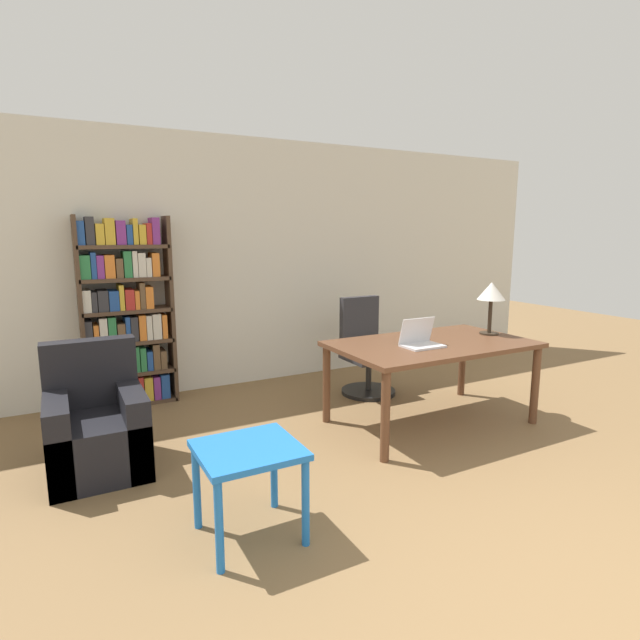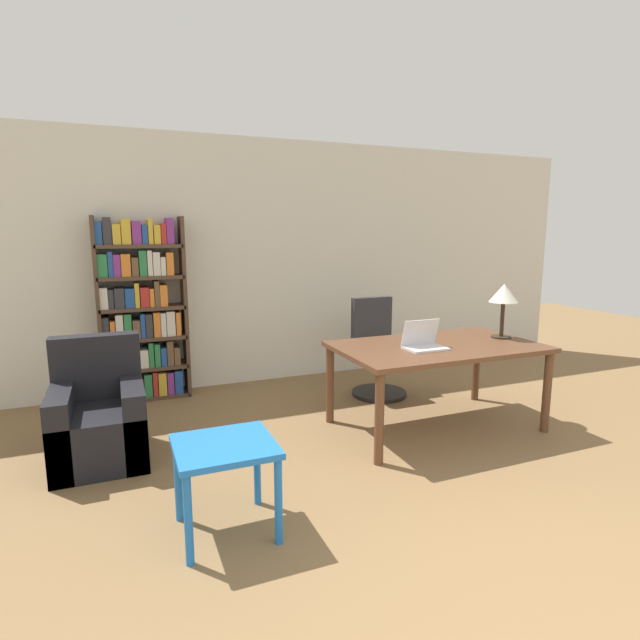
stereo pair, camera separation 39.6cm
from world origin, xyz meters
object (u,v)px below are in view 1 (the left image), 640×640
desk (432,351)px  office_chair (365,352)px  armchair (97,430)px  bookshelf (125,316)px  table_lamp (491,294)px  side_table_blue (249,462)px  laptop (420,340)px

desk → office_chair: 1.04m
desk → armchair: (-2.71, 0.43, -0.37)m
bookshelf → office_chair: bearing=-18.6°
table_lamp → side_table_blue: 2.95m
laptop → desk: bearing=21.7°
desk → armchair: size_ratio=1.92×
table_lamp → armchair: table_lamp is taller
table_lamp → office_chair: 1.42m
armchair → side_table_blue: bearing=-62.1°
table_lamp → bookshelf: bookshelf is taller
laptop → side_table_blue: size_ratio=0.61×
desk → side_table_blue: bearing=-156.9°
laptop → office_chair: office_chair is taller
desk → laptop: (-0.20, -0.08, 0.13)m
desk → office_chair: (-0.03, 1.02, -0.23)m
laptop → armchair: size_ratio=0.37×
desk → laptop: bearing=-158.3°
table_lamp → armchair: 3.54m
table_lamp → office_chair: size_ratio=0.49×
office_chair → bookshelf: 2.45m
armchair → desk: bearing=-9.1°
desk → laptop: 0.25m
table_lamp → laptop: bearing=-173.8°
office_chair → armchair: bearing=-167.7°
office_chair → bookshelf: bearing=161.4°
laptop → side_table_blue: (-1.82, -0.78, -0.35)m
side_table_blue → bookshelf: (-0.29, 2.64, 0.45)m
laptop → office_chair: size_ratio=0.33×
laptop → bookshelf: (-2.11, 1.86, 0.09)m
desk → table_lamp: 0.85m
office_chair → side_table_blue: 2.74m
laptop → side_table_blue: 2.02m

